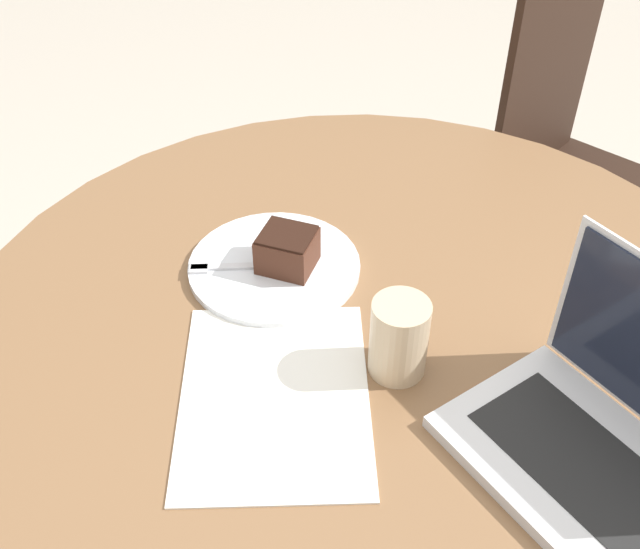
% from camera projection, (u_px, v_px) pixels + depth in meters
% --- Properties ---
extents(dining_table, '(1.22, 1.22, 0.72)m').
position_uv_depth(dining_table, '(365.00, 385.00, 1.17)').
color(dining_table, brown).
rests_on(dining_table, ground_plane).
extents(chair, '(0.57, 0.57, 1.00)m').
position_uv_depth(chair, '(578.00, 175.00, 1.75)').
color(chair, black).
rests_on(chair, ground_plane).
extents(paper_document, '(0.39, 0.33, 0.00)m').
position_uv_depth(paper_document, '(275.00, 395.00, 0.98)').
color(paper_document, white).
rests_on(paper_document, dining_table).
extents(plate, '(0.27, 0.27, 0.01)m').
position_uv_depth(plate, '(274.00, 266.00, 1.17)').
color(plate, silver).
rests_on(plate, dining_table).
extents(cake_slice, '(0.11, 0.11, 0.06)m').
position_uv_depth(cake_slice, '(287.00, 250.00, 1.14)').
color(cake_slice, '#472619').
rests_on(cake_slice, plate).
extents(fork, '(0.07, 0.17, 0.00)m').
position_uv_depth(fork, '(234.00, 267.00, 1.15)').
color(fork, silver).
rests_on(fork, plate).
extents(coffee_glass, '(0.08, 0.08, 0.11)m').
position_uv_depth(coffee_glass, '(398.00, 338.00, 0.98)').
color(coffee_glass, '#C6AD89').
rests_on(coffee_glass, dining_table).
extents(laptop, '(0.38, 0.30, 0.24)m').
position_uv_depth(laptop, '(612.00, 444.00, 0.87)').
color(laptop, silver).
rests_on(laptop, dining_table).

